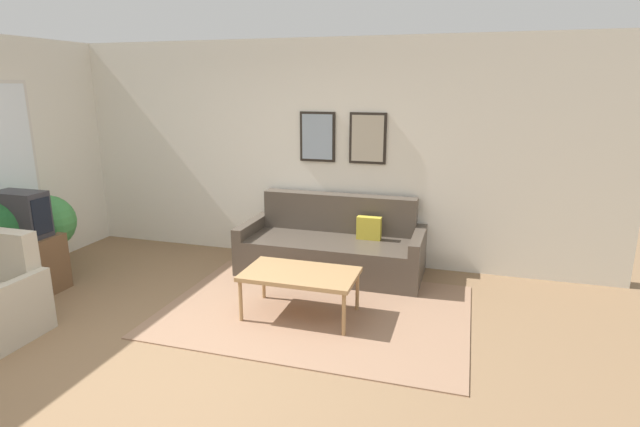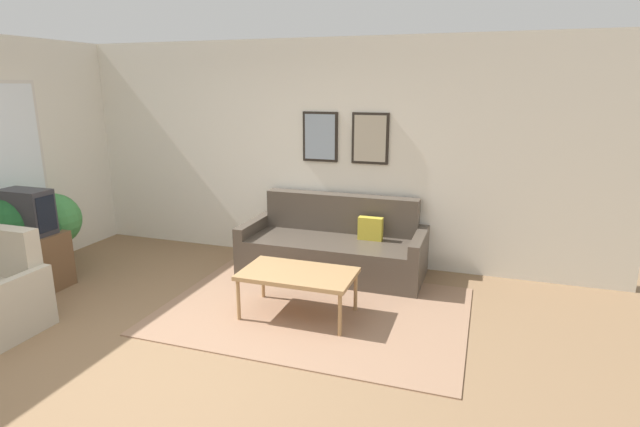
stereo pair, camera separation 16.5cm
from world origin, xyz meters
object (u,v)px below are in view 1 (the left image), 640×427
Objects in this scene: tv at (21,214)px; couch at (333,248)px; potted_plant_tall at (11,230)px; coffee_table at (300,276)px.

couch is at bearing 26.91° from tv.
potted_plant_tall is at bearing -154.47° from couch.
tv is (-2.96, -1.50, 0.56)m from couch.
tv reaches higher than potted_plant_tall.
potted_plant_tall is at bearing 178.73° from tv.
couch is 3.86× the size of tv.
couch is 3.36m from tv.
tv is (-2.98, -0.26, 0.44)m from coffee_table.
couch is 2.04× the size of potted_plant_tall.
couch is at bearing 25.53° from potted_plant_tall.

